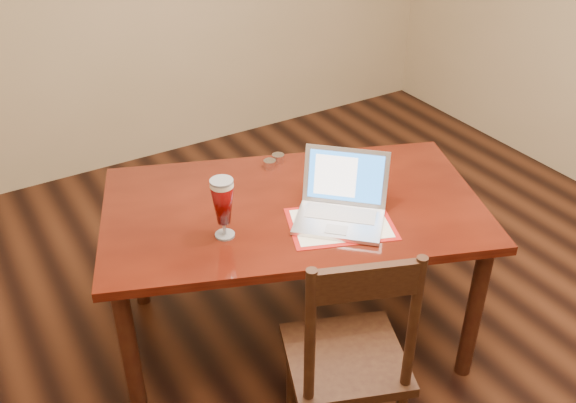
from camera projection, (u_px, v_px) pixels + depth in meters
ground at (372, 360)px, 3.07m from camera, size 5.00×5.00×0.00m
dining_table at (293, 221)px, 2.84m from camera, size 1.87×1.46×1.03m
dining_chair at (348, 359)px, 2.41m from camera, size 0.57×0.55×1.05m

